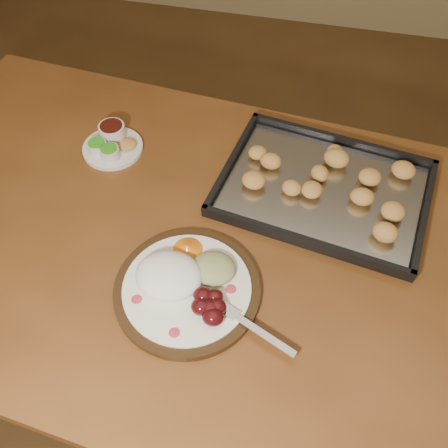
# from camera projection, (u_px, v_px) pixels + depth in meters

# --- Properties ---
(ground) EXTENTS (4.00, 4.00, 0.00)m
(ground) POSITION_uv_depth(u_px,v_px,m) (261.00, 327.00, 1.75)
(ground) COLOR brown
(ground) RESTS_ON ground
(dining_table) EXTENTS (1.58, 1.04, 0.75)m
(dining_table) POSITION_uv_depth(u_px,v_px,m) (194.00, 261.00, 1.14)
(dining_table) COLOR brown
(dining_table) RESTS_ON ground
(dinner_plate) EXTENTS (0.37, 0.29, 0.07)m
(dinner_plate) POSITION_uv_depth(u_px,v_px,m) (186.00, 284.00, 0.96)
(dinner_plate) COLOR black
(dinner_plate) RESTS_ON dining_table
(condiment_saucer) EXTENTS (0.15, 0.15, 0.05)m
(condiment_saucer) POSITION_uv_depth(u_px,v_px,m) (111.00, 143.00, 1.21)
(condiment_saucer) COLOR silver
(condiment_saucer) RESTS_ON dining_table
(baking_tray) EXTENTS (0.50, 0.41, 0.05)m
(baking_tray) POSITION_uv_depth(u_px,v_px,m) (323.00, 187.00, 1.12)
(baking_tray) COLOR black
(baking_tray) RESTS_ON dining_table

